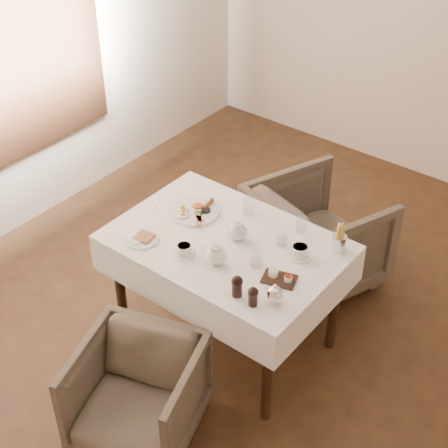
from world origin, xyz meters
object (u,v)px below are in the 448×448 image
at_px(teapot_centre, 237,230).
at_px(armchair_far, 316,236).
at_px(breakfast_plate, 195,211).
at_px(table, 226,257).
at_px(armchair_near, 138,393).

bearing_deg(teapot_centre, armchair_far, 102.88).
bearing_deg(breakfast_plate, table, -4.01).
relative_size(table, breakfast_plate, 4.25).
height_order(table, armchair_near, table).
bearing_deg(table, armchair_near, -85.99).
relative_size(armchair_far, breakfast_plate, 2.58).
bearing_deg(teapot_centre, armchair_near, -69.63).
bearing_deg(breakfast_plate, armchair_near, -53.37).
relative_size(armchair_near, breakfast_plate, 2.09).
bearing_deg(table, teapot_centre, 56.29).
bearing_deg(armchair_near, table, 75.57).
xyz_separation_m(armchair_far, breakfast_plate, (-0.43, -0.72, 0.41)).
bearing_deg(armchair_far, table, 102.86).
distance_m(armchair_near, breakfast_plate, 1.11).
bearing_deg(table, armchair_far, 81.92).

